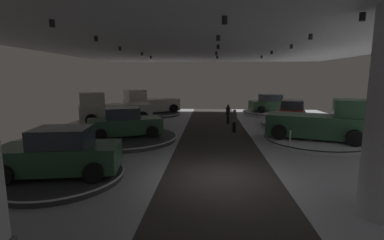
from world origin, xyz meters
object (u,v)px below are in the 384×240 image
at_px(display_car_deep_right, 271,104).
at_px(display_car_mid_left, 125,123).
at_px(display_platform_near_left, 61,176).
at_px(display_car_near_left, 60,153).
at_px(pickup_truck_mid_right, 322,123).
at_px(display_platform_far_right, 291,125).
at_px(display_platform_mid_right, 314,140).
at_px(display_platform_deep_left, 152,113).
at_px(display_car_far_right, 291,113).
at_px(display_platform_deep_right, 271,113).
at_px(visitor_walking_far, 234,119).
at_px(display_platform_mid_left, 126,138).
at_px(pickup_truck_deep_left, 149,103).
at_px(pickup_truck_far_left, 111,110).
at_px(display_platform_far_left, 116,123).
at_px(visitor_walking_near, 228,113).

distance_m(display_car_deep_right, display_car_mid_left, 16.13).
bearing_deg(display_platform_near_left, display_car_near_left, 9.30).
bearing_deg(pickup_truck_mid_right, display_platform_far_right, 91.96).
relative_size(display_platform_mid_right, display_platform_deep_left, 1.00).
distance_m(display_car_near_left, display_car_far_right, 16.35).
bearing_deg(display_platform_deep_right, display_platform_mid_right, -90.55).
xyz_separation_m(pickup_truck_mid_right, display_car_mid_left, (-11.41, -0.06, -0.14)).
bearing_deg(visitor_walking_far, pickup_truck_mid_right, -29.35).
bearing_deg(pickup_truck_mid_right, display_platform_deep_right, 90.94).
relative_size(display_car_deep_right, display_platform_mid_left, 0.73).
xyz_separation_m(display_platform_mid_right, display_platform_mid_left, (-11.08, -0.16, 0.01)).
relative_size(display_car_deep_right, visitor_walking_far, 2.80).
relative_size(display_platform_mid_right, pickup_truck_deep_left, 1.02).
relative_size(pickup_truck_far_left, visitor_walking_far, 3.57).
bearing_deg(display_car_mid_left, display_platform_far_left, 115.06).
relative_size(pickup_truck_mid_right, display_car_far_right, 1.26).
relative_size(display_platform_mid_right, display_car_near_left, 1.28).
xyz_separation_m(pickup_truck_far_left, pickup_truck_mid_right, (13.93, -4.58, -0.07)).
bearing_deg(visitor_walking_near, display_platform_far_left, -171.33).
relative_size(pickup_truck_far_left, display_car_deep_right, 1.27).
xyz_separation_m(display_platform_mid_left, visitor_walking_far, (6.70, 2.68, 0.76)).
relative_size(display_platform_mid_right, display_car_mid_left, 1.24).
bearing_deg(display_platform_mid_right, display_car_near_left, -150.47).
height_order(display_platform_deep_left, display_car_far_right, display_car_far_right).
xyz_separation_m(display_platform_deep_right, pickup_truck_deep_left, (-12.21, -0.85, 0.98)).
relative_size(display_platform_near_left, visitor_walking_near, 2.83).
height_order(display_platform_far_left, pickup_truck_deep_left, pickup_truck_deep_left).
relative_size(display_car_near_left, visitor_walking_far, 2.79).
distance_m(display_platform_mid_right, visitor_walking_near, 7.55).
bearing_deg(display_car_near_left, pickup_truck_deep_left, 92.08).
distance_m(display_platform_mid_left, display_platform_far_right, 12.33).
bearing_deg(display_car_far_right, display_platform_deep_right, 90.21).
height_order(display_platform_deep_right, display_platform_far_right, display_platform_deep_right).
height_order(display_car_mid_left, display_platform_deep_left, display_car_mid_left).
distance_m(display_car_deep_right, display_platform_far_right, 6.55).
relative_size(display_car_near_left, display_car_far_right, 0.98).
height_order(display_car_near_left, visitor_walking_near, display_car_near_left).
xyz_separation_m(pickup_truck_deep_left, visitor_walking_near, (7.52, -4.66, -0.27)).
relative_size(display_platform_mid_right, visitor_walking_near, 3.57).
xyz_separation_m(pickup_truck_mid_right, pickup_truck_deep_left, (-12.40, 10.72, 0.00)).
xyz_separation_m(pickup_truck_mid_right, visitor_walking_near, (-4.88, 6.06, -0.27)).
bearing_deg(display_platform_near_left, display_platform_mid_right, 29.48).
bearing_deg(visitor_walking_far, visitor_walking_near, 93.31).
distance_m(display_platform_mid_right, display_car_near_left, 13.22).
bearing_deg(pickup_truck_far_left, pickup_truck_mid_right, -18.20).
height_order(display_platform_deep_right, pickup_truck_deep_left, pickup_truck_deep_left).
relative_size(pickup_truck_far_left, visitor_walking_near, 3.57).
bearing_deg(display_car_near_left, display_platform_deep_left, 91.17).
bearing_deg(visitor_walking_far, pickup_truck_far_left, 168.11).
height_order(display_platform_deep_right, display_platform_mid_right, display_platform_deep_right).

